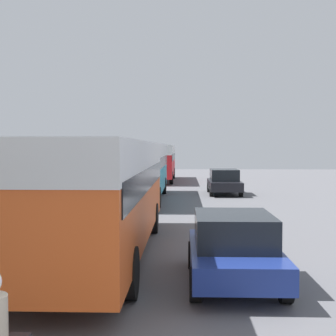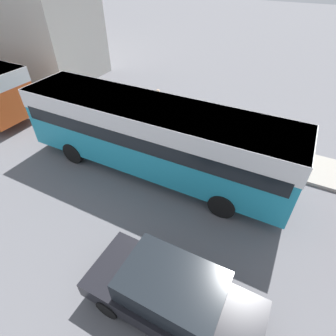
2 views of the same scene
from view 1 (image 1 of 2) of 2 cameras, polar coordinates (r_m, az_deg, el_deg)
name	(u,v)px [view 1 (image 1 of 2)]	position (r m, az deg, el deg)	size (l,w,h in m)	color
bus_lead	(101,182)	(12.30, -8.20, -1.72)	(2.59, 11.15, 3.01)	#EA5B23
bus_following	(141,164)	(25.64, -3.37, 0.53)	(2.54, 11.19, 3.07)	teal
bus_third_in_line	(159,158)	(40.25, -1.05, 1.25)	(2.52, 11.29, 3.10)	red
car_crossing	(234,247)	(10.02, 8.00, -9.57)	(1.87, 3.85, 1.47)	navy
car_far_curb	(224,181)	(29.03, 6.86, -1.62)	(1.95, 4.51, 1.55)	black
pedestrian_walking_away	(64,183)	(24.55, -12.51, -1.75)	(0.35, 0.35, 1.80)	#232838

